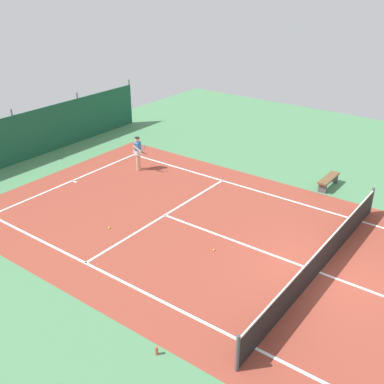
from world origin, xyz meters
TOP-DOWN VIEW (x-y plane):
  - ground_plane at (0.00, 0.00)m, footprint 36.00×36.00m
  - court_surface at (0.00, 0.00)m, footprint 11.02×26.60m
  - tennis_net at (0.00, 0.00)m, footprint 10.12×0.10m
  - back_fence at (-0.00, 16.29)m, footprint 16.30×0.98m
  - tennis_player at (2.80, 10.34)m, footprint 0.57×0.82m
  - tennis_ball_near_player at (-2.03, 7.42)m, footprint 0.07×0.07m
  - tennis_ball_midcourt at (-0.95, 3.42)m, footprint 0.07×0.07m
  - courtside_bench at (6.31, 2.25)m, footprint 1.60×0.40m
  - water_bottle at (-5.77, 1.90)m, footprint 0.08×0.08m

SIDE VIEW (x-z plane):
  - ground_plane at x=0.00m, z-range 0.00..0.00m
  - court_surface at x=0.00m, z-range 0.00..0.01m
  - tennis_ball_near_player at x=-2.03m, z-range 0.00..0.07m
  - tennis_ball_midcourt at x=-0.95m, z-range 0.00..0.07m
  - water_bottle at x=-5.77m, z-range 0.00..0.24m
  - courtside_bench at x=6.31m, z-range 0.13..0.62m
  - tennis_net at x=0.00m, z-range -0.04..1.06m
  - back_fence at x=0.00m, z-range -0.68..2.02m
  - tennis_player at x=2.80m, z-range 0.14..1.78m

